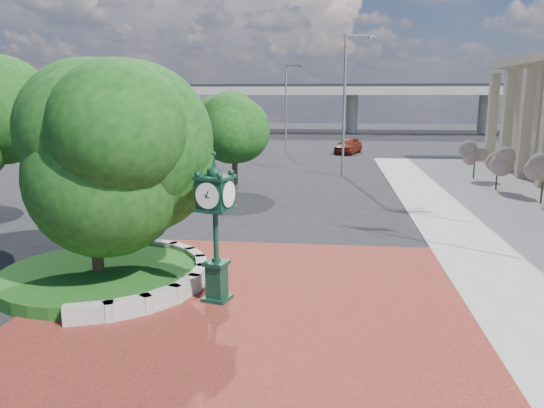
{
  "coord_description": "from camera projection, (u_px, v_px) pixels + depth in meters",
  "views": [
    {
      "loc": [
        2.21,
        -15.09,
        5.74
      ],
      "look_at": [
        0.3,
        1.5,
        2.33
      ],
      "focal_mm": 35.0,
      "sensor_mm": 36.0,
      "label": 1
    }
  ],
  "objects": [
    {
      "name": "post_clock",
      "position": [
        216.0,
        223.0,
        14.67
      ],
      "size": [
        1.04,
        1.04,
        4.18
      ],
      "color": "black",
      "rests_on": "ground"
    },
    {
      "name": "street_lamp_far",
      "position": [
        288.0,
        102.0,
        54.58
      ],
      "size": [
        1.88,
        0.91,
        8.82
      ],
      "color": "slate",
      "rests_on": "ground"
    },
    {
      "name": "grass_bed",
      "position": [
        99.0,
        276.0,
        16.61
      ],
      "size": [
        6.1,
        6.1,
        0.4
      ],
      "primitive_type": "cylinder",
      "color": "#164313",
      "rests_on": "ground"
    },
    {
      "name": "shrub_near",
      "position": [
        543.0,
        175.0,
        28.37
      ],
      "size": [
        1.2,
        1.2,
        2.2
      ],
      "color": "#38281C",
      "rests_on": "ground"
    },
    {
      "name": "overpass",
      "position": [
        319.0,
        91.0,
        82.93
      ],
      "size": [
        90.0,
        12.0,
        7.5
      ],
      "color": "#9E9B93",
      "rests_on": "ground"
    },
    {
      "name": "street_lamp_near",
      "position": [
        348.0,
        94.0,
        37.89
      ],
      "size": [
        2.22,
        0.63,
        9.98
      ],
      "color": "slate",
      "rests_on": "ground"
    },
    {
      "name": "tree_street",
      "position": [
        234.0,
        136.0,
        33.4
      ],
      "size": [
        4.4,
        4.4,
        5.45
      ],
      "color": "#38281C",
      "rests_on": "ground"
    },
    {
      "name": "parked_car",
      "position": [
        348.0,
        146.0,
        53.77
      ],
      "size": [
        3.29,
        5.11,
        1.62
      ],
      "primitive_type": "imported",
      "rotation": [
        0.0,
        0.0,
        -0.32
      ],
      "color": "#601A0D",
      "rests_on": "ground"
    },
    {
      "name": "plaza",
      "position": [
        252.0,
        300.0,
        15.11
      ],
      "size": [
        12.0,
        12.0,
        0.04
      ],
      "primitive_type": "cube",
      "color": "maroon",
      "rests_on": "ground"
    },
    {
      "name": "shrub_far",
      "position": [
        475.0,
        157.0,
        36.98
      ],
      "size": [
        1.2,
        1.2,
        2.2
      ],
      "color": "#38281C",
      "rests_on": "ground"
    },
    {
      "name": "shrub_mid",
      "position": [
        498.0,
        165.0,
        32.43
      ],
      "size": [
        1.2,
        1.2,
        2.2
      ],
      "color": "#38281C",
      "rests_on": "ground"
    },
    {
      "name": "planter_wall",
      "position": [
        170.0,
        277.0,
        16.33
      ],
      "size": [
        2.96,
        6.77,
        0.54
      ],
      "color": "#9E9B93",
      "rests_on": "ground"
    },
    {
      "name": "tree_planter",
      "position": [
        91.0,
        164.0,
        15.9
      ],
      "size": [
        5.2,
        5.2,
        6.33
      ],
      "color": "#38281C",
      "rests_on": "ground"
    },
    {
      "name": "ground",
      "position": [
        257.0,
        289.0,
        16.08
      ],
      "size": [
        200.0,
        200.0,
        0.0
      ],
      "primitive_type": "plane",
      "color": "black",
      "rests_on": "ground"
    }
  ]
}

